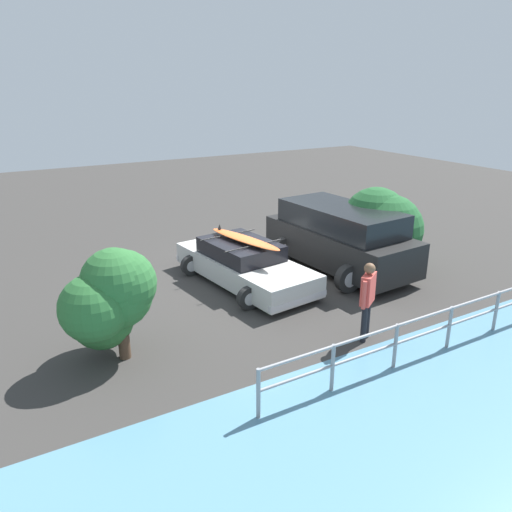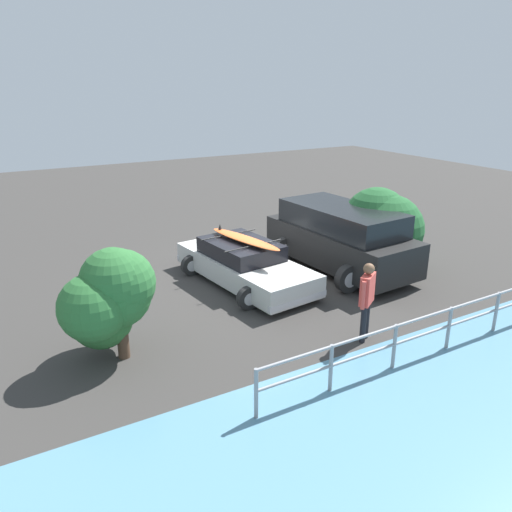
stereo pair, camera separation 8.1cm
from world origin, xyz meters
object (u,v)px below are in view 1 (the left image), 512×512
at_px(suv_car, 340,237).
at_px(bush_near_left, 111,297).
at_px(bush_near_right, 382,230).
at_px(sedan_car, 244,263).
at_px(person_bystander, 368,295).

xyz_separation_m(suv_car, bush_near_left, (6.89, 1.75, 0.35)).
bearing_deg(bush_near_right, bush_near_left, 9.56).
bearing_deg(bush_near_left, suv_car, -165.76).
relative_size(sedan_car, bush_near_left, 2.05).
relative_size(sedan_car, suv_car, 0.95).
height_order(sedan_car, suv_car, suv_car).
distance_m(sedan_car, suv_car, 2.93).
distance_m(bush_near_left, bush_near_right, 8.25).
relative_size(suv_car, bush_near_left, 2.16).
xyz_separation_m(sedan_car, bush_near_right, (-4.11, 0.80, 0.53)).
bearing_deg(person_bystander, sedan_car, -80.40).
bearing_deg(bush_near_right, sedan_car, -11.05).
height_order(sedan_car, bush_near_right, bush_near_right).
height_order(suv_car, bush_near_right, bush_near_right).
bearing_deg(sedan_car, suv_car, 171.59).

